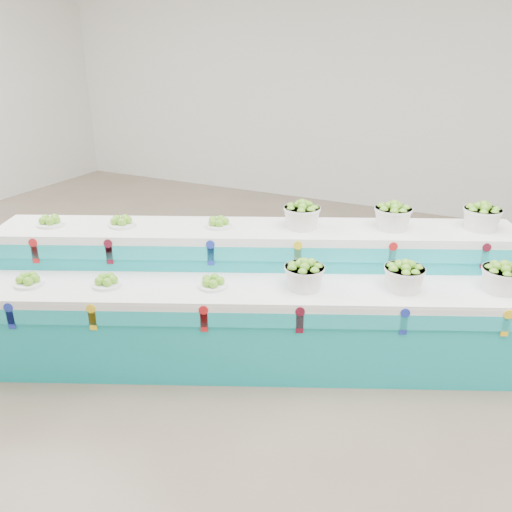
# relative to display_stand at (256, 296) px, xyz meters

# --- Properties ---
(ground) EXTENTS (10.00, 10.00, 0.00)m
(ground) POSITION_rel_display_stand_xyz_m (-0.85, -0.38, -0.51)
(ground) COLOR brown
(ground) RESTS_ON ground
(back_wall) EXTENTS (10.00, 0.00, 10.00)m
(back_wall) POSITION_rel_display_stand_xyz_m (-0.85, 4.62, 1.49)
(back_wall) COLOR silver
(back_wall) RESTS_ON ground
(display_stand) EXTENTS (4.47, 2.84, 1.02)m
(display_stand) POSITION_rel_display_stand_xyz_m (0.00, 0.00, 0.00)
(display_stand) COLOR #17A6AC
(display_stand) RESTS_ON ground
(plate_lower_left) EXTENTS (0.30, 0.30, 0.09)m
(plate_lower_left) POSITION_rel_display_stand_xyz_m (-1.49, -0.97, 0.26)
(plate_lower_left) COLOR white
(plate_lower_left) RESTS_ON display_stand
(plate_lower_mid) EXTENTS (0.30, 0.30, 0.09)m
(plate_lower_mid) POSITION_rel_display_stand_xyz_m (-0.93, -0.72, 0.26)
(plate_lower_mid) COLOR white
(plate_lower_mid) RESTS_ON display_stand
(plate_lower_right) EXTENTS (0.30, 0.30, 0.09)m
(plate_lower_right) POSITION_rel_display_stand_xyz_m (-0.18, -0.38, 0.26)
(plate_lower_right) COLOR white
(plate_lower_right) RESTS_ON display_stand
(basket_lower_left) EXTENTS (0.41, 0.41, 0.22)m
(basket_lower_left) POSITION_rel_display_stand_xyz_m (0.45, -0.09, 0.32)
(basket_lower_left) COLOR silver
(basket_lower_left) RESTS_ON display_stand
(basket_lower_mid) EXTENTS (0.41, 0.41, 0.22)m
(basket_lower_mid) POSITION_rel_display_stand_xyz_m (1.14, 0.22, 0.32)
(basket_lower_mid) COLOR silver
(basket_lower_mid) RESTS_ON display_stand
(basket_lower_right) EXTENTS (0.41, 0.41, 0.22)m
(basket_lower_right) POSITION_rel_display_stand_xyz_m (1.81, 0.52, 0.32)
(basket_lower_right) COLOR silver
(basket_lower_right) RESTS_ON display_stand
(plate_upper_left) EXTENTS (0.30, 0.30, 0.09)m
(plate_upper_left) POSITION_rel_display_stand_xyz_m (-1.72, -0.48, 0.56)
(plate_upper_left) COLOR white
(plate_upper_left) RESTS_ON display_stand
(plate_upper_mid) EXTENTS (0.30, 0.30, 0.09)m
(plate_upper_mid) POSITION_rel_display_stand_xyz_m (-1.16, -0.23, 0.56)
(plate_upper_mid) COLOR white
(plate_upper_mid) RESTS_ON display_stand
(plate_upper_right) EXTENTS (0.30, 0.30, 0.09)m
(plate_upper_right) POSITION_rel_display_stand_xyz_m (-0.41, 0.11, 0.56)
(plate_upper_right) COLOR white
(plate_upper_right) RESTS_ON display_stand
(basket_upper_left) EXTENTS (0.41, 0.41, 0.22)m
(basket_upper_left) POSITION_rel_display_stand_xyz_m (0.23, 0.40, 0.62)
(basket_upper_left) COLOR silver
(basket_upper_left) RESTS_ON display_stand
(basket_upper_mid) EXTENTS (0.41, 0.41, 0.22)m
(basket_upper_mid) POSITION_rel_display_stand_xyz_m (0.92, 0.71, 0.62)
(basket_upper_mid) COLOR silver
(basket_upper_mid) RESTS_ON display_stand
(basket_upper_right) EXTENTS (0.41, 0.41, 0.22)m
(basket_upper_right) POSITION_rel_display_stand_xyz_m (1.58, 1.01, 0.62)
(basket_upper_right) COLOR silver
(basket_upper_right) RESTS_ON display_stand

